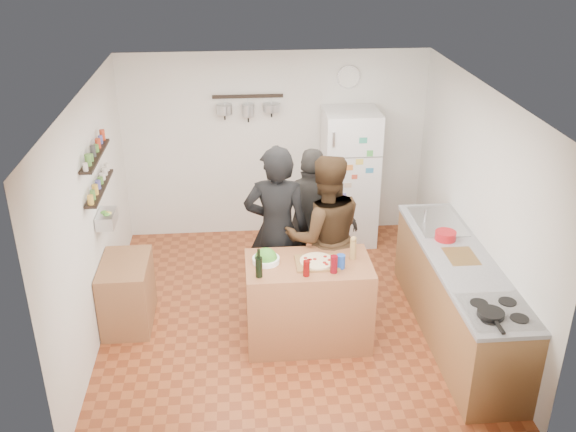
{
  "coord_description": "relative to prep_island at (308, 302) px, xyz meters",
  "views": [
    {
      "loc": [
        -0.52,
        -6.0,
        4.04
      ],
      "look_at": [
        0.0,
        0.1,
        1.15
      ],
      "focal_mm": 40.0,
      "sensor_mm": 36.0,
      "label": 1
    }
  ],
  "objects": [
    {
      "name": "side_table",
      "position": [
        -1.89,
        0.48,
        -0.09
      ],
      "size": [
        0.5,
        0.8,
        0.73
      ],
      "primitive_type": "cube",
      "color": "#996540",
      "rests_on": "floor"
    },
    {
      "name": "prep_island",
      "position": [
        0.0,
        0.0,
        0.0
      ],
      "size": [
        1.25,
        0.72,
        0.91
      ],
      "primitive_type": "cube",
      "color": "#975A37",
      "rests_on": "floor"
    },
    {
      "name": "fridge",
      "position": [
        0.8,
        2.25,
        0.45
      ],
      "size": [
        0.7,
        0.68,
        1.8
      ],
      "primitive_type": "cube",
      "color": "white",
      "rests_on": "floor"
    },
    {
      "name": "skillet",
      "position": [
        1.45,
        -1.07,
        0.49
      ],
      "size": [
        0.23,
        0.23,
        0.04
      ],
      "primitive_type": "cylinder",
      "color": "black",
      "rests_on": "stove_top"
    },
    {
      "name": "stove_top",
      "position": [
        1.55,
        -1.0,
        0.46
      ],
      "size": [
        0.6,
        0.62,
        0.02
      ],
      "primitive_type": "cube",
      "color": "white",
      "rests_on": "counter_run"
    },
    {
      "name": "person_center",
      "position": [
        0.23,
        0.55,
        0.46
      ],
      "size": [
        0.94,
        0.76,
        1.84
      ],
      "primitive_type": "imported",
      "rotation": [
        0.0,
        0.0,
        3.22
      ],
      "color": "black",
      "rests_on": "floor"
    },
    {
      "name": "spice_shelf_upper",
      "position": [
        -2.08,
        0.7,
        1.4
      ],
      "size": [
        0.12,
        1.0,
        0.02
      ],
      "primitive_type": "cube",
      "color": "black",
      "rests_on": "left_wall"
    },
    {
      "name": "counter_run",
      "position": [
        1.55,
        -0.05,
        -0.01
      ],
      "size": [
        0.63,
        2.63,
        0.9
      ],
      "primitive_type": "cube",
      "color": "#9E7042",
      "rests_on": "floor"
    },
    {
      "name": "room_shell",
      "position": [
        -0.15,
        0.89,
        0.79
      ],
      "size": [
        4.2,
        4.2,
        4.2
      ],
      "color": "brown",
      "rests_on": "ground"
    },
    {
      "name": "cutting_board",
      "position": [
        1.55,
        -0.01,
        0.46
      ],
      "size": [
        0.3,
        0.4,
        0.02
      ],
      "primitive_type": "cube",
      "color": "brown",
      "rests_on": "counter_run"
    },
    {
      "name": "pot_rack",
      "position": [
        -0.5,
        2.5,
        1.49
      ],
      "size": [
        0.9,
        0.04,
        0.04
      ],
      "primitive_type": "cube",
      "color": "black",
      "rests_on": "back_wall"
    },
    {
      "name": "person_back",
      "position": [
        0.16,
        0.98,
        0.42
      ],
      "size": [
        1.11,
        0.73,
        1.75
      ],
      "primitive_type": "imported",
      "rotation": [
        0.0,
        0.0,
        2.82
      ],
      "color": "#2A2725",
      "rests_on": "floor"
    },
    {
      "name": "red_bowl",
      "position": [
        1.5,
        0.36,
        0.51
      ],
      "size": [
        0.22,
        0.22,
        0.09
      ],
      "primitive_type": "cylinder",
      "color": "#B5141C",
      "rests_on": "counter_run"
    },
    {
      "name": "wine_glass_near",
      "position": [
        -0.05,
        -0.24,
        0.53
      ],
      "size": [
        0.06,
        0.06,
        0.16
      ],
      "primitive_type": "cylinder",
      "color": "#590707",
      "rests_on": "prep_island"
    },
    {
      "name": "salt_canister",
      "position": [
        0.3,
        -0.12,
        0.52
      ],
      "size": [
        0.09,
        0.09,
        0.14
      ],
      "primitive_type": "cylinder",
      "color": "navy",
      "rests_on": "prep_island"
    },
    {
      "name": "pepper_mill",
      "position": [
        0.45,
        0.05,
        0.56
      ],
      "size": [
        0.06,
        0.06,
        0.2
      ],
      "primitive_type": "cylinder",
      "color": "olive",
      "rests_on": "prep_island"
    },
    {
      "name": "wine_bottle",
      "position": [
        -0.5,
        -0.22,
        0.56
      ],
      "size": [
        0.07,
        0.07,
        0.21
      ],
      "primitive_type": "cylinder",
      "color": "black",
      "rests_on": "prep_island"
    },
    {
      "name": "sink",
      "position": [
        1.55,
        0.8,
        0.46
      ],
      "size": [
        0.5,
        0.8,
        0.03
      ],
      "primitive_type": "cube",
      "color": "silver",
      "rests_on": "counter_run"
    },
    {
      "name": "pizza_board",
      "position": [
        0.08,
        -0.02,
        0.47
      ],
      "size": [
        0.42,
        0.34,
        0.02
      ],
      "primitive_type": "cube",
      "color": "brown",
      "rests_on": "prep_island"
    },
    {
      "name": "wine_glass_far",
      "position": [
        0.22,
        -0.2,
        0.54
      ],
      "size": [
        0.07,
        0.07,
        0.18
      ],
      "primitive_type": "cylinder",
      "color": "#5B0710",
      "rests_on": "prep_island"
    },
    {
      "name": "produce_basket",
      "position": [
        -2.05,
        0.7,
        0.69
      ],
      "size": [
        0.18,
        0.35,
        0.14
      ],
      "primitive_type": "cube",
      "color": "silver",
      "rests_on": "left_wall"
    },
    {
      "name": "pizza",
      "position": [
        0.08,
        -0.02,
        0.48
      ],
      "size": [
        0.34,
        0.34,
        0.02
      ],
      "primitive_type": "cylinder",
      "color": "beige",
      "rests_on": "pizza_board"
    },
    {
      "name": "spice_shelf_lower",
      "position": [
        -2.08,
        0.7,
        1.04
      ],
      "size": [
        0.12,
        1.0,
        0.02
      ],
      "primitive_type": "cube",
      "color": "black",
      "rests_on": "left_wall"
    },
    {
      "name": "wall_clock",
      "position": [
        0.8,
        2.58,
        1.69
      ],
      "size": [
        0.3,
        0.03,
        0.3
      ],
      "primitive_type": "cylinder",
      "rotation": [
        1.57,
        0.0,
        0.0
      ],
      "color": "silver",
      "rests_on": "back_wall"
    },
    {
      "name": "salad_bowl",
      "position": [
        -0.42,
        0.05,
        0.48
      ],
      "size": [
        0.27,
        0.27,
        0.05
      ],
      "primitive_type": "cylinder",
      "color": "white",
      "rests_on": "prep_island"
    },
    {
      "name": "person_left",
      "position": [
        -0.27,
        0.63,
        0.51
      ],
      "size": [
        0.75,
        0.54,
        1.93
      ],
      "primitive_type": "imported",
      "rotation": [
        0.0,
        0.0,
        3.02
      ],
      "color": "black",
      "rests_on": "floor"
    }
  ]
}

